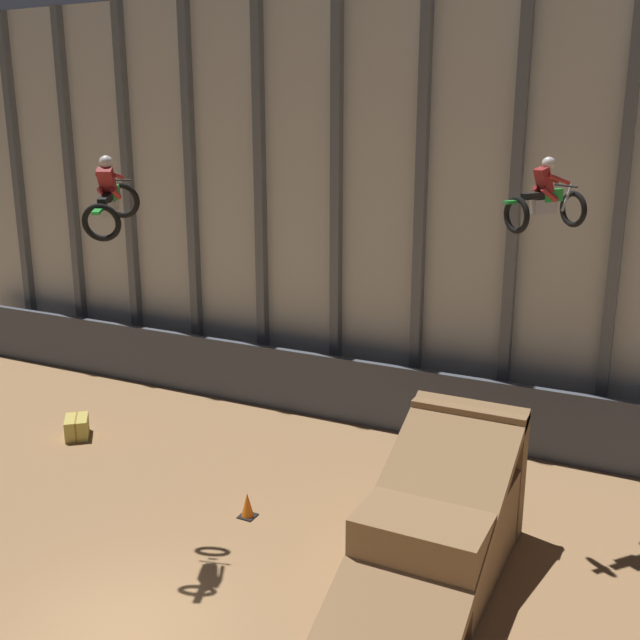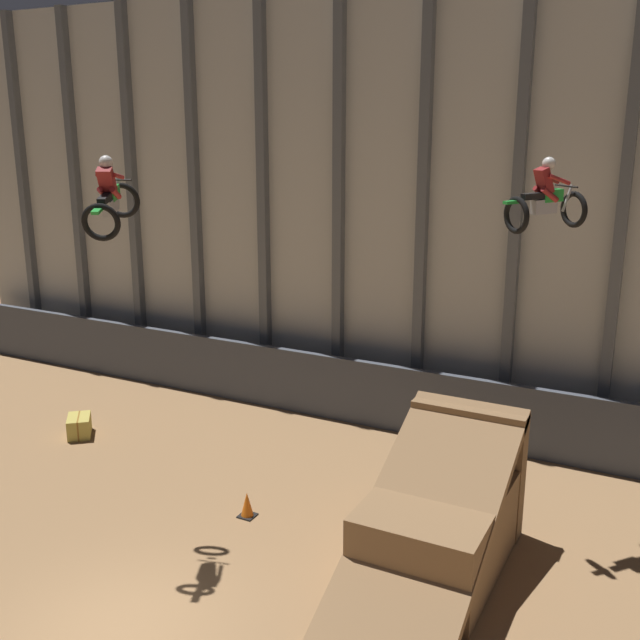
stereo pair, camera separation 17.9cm
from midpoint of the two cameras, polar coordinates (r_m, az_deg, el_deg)
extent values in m
plane|color=#9E754C|center=(14.33, -14.70, -22.00)|extent=(60.00, 60.00, 0.00)
cube|color=beige|center=(21.35, 4.99, 8.35)|extent=(32.00, 0.12, 12.14)
cube|color=slate|center=(29.44, -21.46, 9.20)|extent=(0.28, 0.28, 12.14)
cube|color=slate|center=(27.60, -17.92, 9.18)|extent=(0.28, 0.28, 12.14)
cube|color=slate|center=(25.87, -13.89, 9.13)|extent=(0.28, 0.28, 12.14)
cube|color=slate|center=(24.29, -9.31, 9.01)|extent=(0.28, 0.28, 12.14)
cube|color=slate|center=(22.88, -4.13, 8.81)|extent=(0.28, 0.28, 12.14)
cube|color=slate|center=(21.68, 1.66, 8.50)|extent=(0.28, 0.28, 12.14)
cube|color=slate|center=(20.72, 8.05, 8.06)|extent=(0.28, 0.28, 12.14)
cube|color=slate|center=(20.03, 14.95, 7.47)|extent=(0.28, 0.28, 12.14)
cube|color=slate|center=(19.65, 22.21, 6.73)|extent=(0.28, 0.28, 12.14)
cube|color=#474C56|center=(21.57, 3.57, -5.57)|extent=(31.36, 0.20, 1.90)
cube|color=#966F48|center=(15.35, 9.47, -15.30)|extent=(2.36, 3.84, 1.65)
cube|color=olive|center=(16.52, 11.39, -10.95)|extent=(2.41, 0.50, 2.74)
cube|color=#9E754C|center=(14.39, 8.51, -14.93)|extent=(2.41, 5.58, 2.92)
torus|color=black|center=(15.72, -14.53, 8.81)|extent=(0.76, 0.53, 0.74)
torus|color=black|center=(14.45, -16.00, 7.17)|extent=(0.76, 0.53, 0.74)
cube|color=#B7B7BC|center=(15.00, -15.35, 8.40)|extent=(0.40, 0.59, 0.37)
cube|color=green|center=(15.10, -15.26, 9.32)|extent=(0.38, 0.52, 0.32)
cube|color=black|center=(14.73, -15.70, 8.94)|extent=(0.39, 0.59, 0.22)
cube|color=green|center=(14.28, -16.25, 8.02)|extent=(0.28, 0.39, 0.13)
cylinder|color=#B7B7BC|center=(15.49, -14.81, 9.46)|extent=(0.12, 0.17, 0.55)
cylinder|color=black|center=(15.39, -14.96, 10.28)|extent=(0.65, 0.20, 0.04)
cube|color=maroon|center=(14.84, -15.62, 10.20)|extent=(0.42, 0.48, 0.52)
sphere|color=silver|center=(14.86, -15.66, 11.50)|extent=(0.36, 0.39, 0.30)
cylinder|color=maroon|center=(15.00, -15.87, 9.29)|extent=(0.28, 0.43, 0.27)
cylinder|color=maroon|center=(14.93, -14.98, 9.33)|extent=(0.28, 0.43, 0.27)
cylinder|color=maroon|center=(15.11, -15.96, 10.50)|extent=(0.30, 0.51, 0.16)
cylinder|color=maroon|center=(15.01, -14.77, 10.56)|extent=(0.30, 0.51, 0.16)
torus|color=black|center=(15.97, 19.08, 7.96)|extent=(0.65, 0.57, 0.73)
torus|color=black|center=(15.08, 15.07, 7.71)|extent=(0.65, 0.57, 0.73)
cube|color=#B7B7BC|center=(15.47, 17.01, 8.27)|extent=(0.48, 0.52, 0.30)
cube|color=green|center=(15.55, 17.53, 9.03)|extent=(0.44, 0.47, 0.25)
cube|color=black|center=(15.30, 16.38, 9.05)|extent=(0.48, 0.54, 0.14)
cube|color=green|center=(14.99, 14.80, 8.67)|extent=(0.34, 0.37, 0.07)
cylinder|color=#B7B7BC|center=(15.82, 18.64, 8.79)|extent=(0.20, 0.22, 0.54)
cylinder|color=black|center=(15.77, 18.58, 9.65)|extent=(0.52, 0.46, 0.04)
cube|color=maroon|center=(15.39, 17.01, 10.11)|extent=(0.43, 0.44, 0.53)
sphere|color=silver|center=(15.43, 17.37, 11.30)|extent=(0.37, 0.37, 0.27)
cylinder|color=maroon|center=(15.55, 16.85, 9.21)|extent=(0.35, 0.39, 0.32)
cylinder|color=maroon|center=(15.37, 17.43, 9.11)|extent=(0.35, 0.39, 0.32)
cylinder|color=maroon|center=(15.67, 17.33, 10.27)|extent=(0.39, 0.45, 0.24)
cylinder|color=maroon|center=(15.43, 18.10, 10.14)|extent=(0.39, 0.45, 0.24)
cube|color=black|center=(17.24, -5.25, -14.62)|extent=(0.36, 0.36, 0.03)
cone|color=orange|center=(17.09, -5.27, -13.78)|extent=(0.28, 0.28, 0.55)
cube|color=#CCB751|center=(22.03, -17.65, -7.71)|extent=(1.04, 1.07, 0.56)
cube|color=#996623|center=(22.03, -17.65, -7.71)|extent=(0.62, 0.72, 0.57)
camera|label=1|loc=(0.09, -89.68, 0.08)|focal=42.00mm
camera|label=2|loc=(0.09, 90.32, -0.08)|focal=42.00mm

